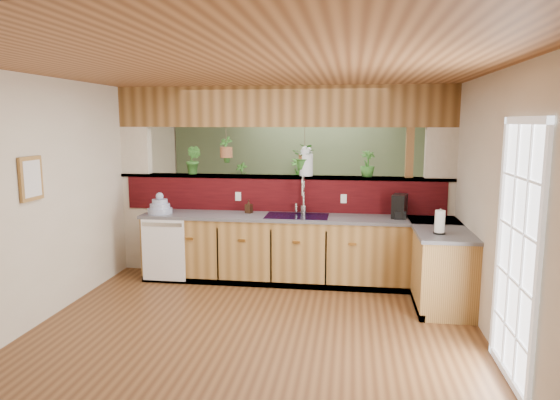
# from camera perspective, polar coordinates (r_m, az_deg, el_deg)

# --- Properties ---
(ground) EXTENTS (4.60, 7.00, 0.01)m
(ground) POSITION_cam_1_polar(r_m,az_deg,el_deg) (5.89, -1.63, -12.17)
(ground) COLOR brown
(ground) RESTS_ON ground
(ceiling) EXTENTS (4.60, 7.00, 0.01)m
(ceiling) POSITION_cam_1_polar(r_m,az_deg,el_deg) (5.52, -1.75, 13.91)
(ceiling) COLOR brown
(ceiling) RESTS_ON ground
(wall_back) EXTENTS (4.60, 0.02, 2.60)m
(wall_back) POSITION_cam_1_polar(r_m,az_deg,el_deg) (9.00, 2.13, 3.68)
(wall_back) COLOR beige
(wall_back) RESTS_ON ground
(wall_front) EXTENTS (4.60, 0.02, 2.60)m
(wall_front) POSITION_cam_1_polar(r_m,az_deg,el_deg) (2.29, -17.20, -12.46)
(wall_front) COLOR beige
(wall_front) RESTS_ON ground
(wall_left) EXTENTS (0.02, 7.00, 2.60)m
(wall_left) POSITION_cam_1_polar(r_m,az_deg,el_deg) (6.37, -22.54, 0.84)
(wall_left) COLOR beige
(wall_left) RESTS_ON ground
(wall_right) EXTENTS (0.02, 7.00, 2.60)m
(wall_right) POSITION_cam_1_polar(r_m,az_deg,el_deg) (5.64, 21.99, -0.08)
(wall_right) COLOR beige
(wall_right) RESTS_ON ground
(pass_through_partition) EXTENTS (4.60, 0.21, 2.60)m
(pass_through_partition) POSITION_cam_1_polar(r_m,az_deg,el_deg) (6.89, 0.48, 1.17)
(pass_through_partition) COLOR beige
(pass_through_partition) RESTS_ON ground
(pass_through_ledge) EXTENTS (4.60, 0.21, 0.04)m
(pass_through_ledge) POSITION_cam_1_polar(r_m,az_deg,el_deg) (6.87, 0.24, 2.65)
(pass_through_ledge) COLOR brown
(pass_through_ledge) RESTS_ON ground
(header_beam) EXTENTS (4.60, 0.15, 0.55)m
(header_beam) POSITION_cam_1_polar(r_m,az_deg,el_deg) (6.84, 0.24, 10.64)
(header_beam) COLOR brown
(header_beam) RESTS_ON ground
(sage_backwall) EXTENTS (4.55, 0.02, 2.55)m
(sage_backwall) POSITION_cam_1_polar(r_m,az_deg,el_deg) (8.98, 2.11, 3.67)
(sage_backwall) COLOR #546746
(sage_backwall) RESTS_ON ground
(countertop) EXTENTS (4.14, 1.52, 0.90)m
(countertop) POSITION_cam_1_polar(r_m,az_deg,el_deg) (6.50, 7.00, -6.04)
(countertop) COLOR olive
(countertop) RESTS_ON ground
(dishwasher) EXTENTS (0.58, 0.03, 0.82)m
(dishwasher) POSITION_cam_1_polar(r_m,az_deg,el_deg) (6.75, -13.20, -5.59)
(dishwasher) COLOR white
(dishwasher) RESTS_ON ground
(navy_sink) EXTENTS (0.82, 0.50, 0.18)m
(navy_sink) POSITION_cam_1_polar(r_m,az_deg,el_deg) (6.56, 1.95, -2.51)
(navy_sink) COLOR black
(navy_sink) RESTS_ON countertop
(french_door) EXTENTS (0.06, 1.02, 2.16)m
(french_door) POSITION_cam_1_polar(r_m,az_deg,el_deg) (4.46, 25.37, -5.84)
(french_door) COLOR white
(french_door) RESTS_ON ground
(framed_print) EXTENTS (0.04, 0.35, 0.45)m
(framed_print) POSITION_cam_1_polar(r_m,az_deg,el_deg) (5.65, -26.56, 2.20)
(framed_print) COLOR olive
(framed_print) RESTS_ON wall_left
(faucet) EXTENTS (0.23, 0.23, 0.52)m
(faucet) POSITION_cam_1_polar(r_m,az_deg,el_deg) (6.64, 2.63, 0.78)
(faucet) COLOR #B7B7B2
(faucet) RESTS_ON countertop
(dish_stack) EXTENTS (0.33, 0.33, 0.29)m
(dish_stack) POSITION_cam_1_polar(r_m,az_deg,el_deg) (6.89, -13.56, -0.78)
(dish_stack) COLOR #919CBC
(dish_stack) RESTS_ON countertop
(soap_dispenser) EXTENTS (0.11, 0.11, 0.18)m
(soap_dispenser) POSITION_cam_1_polar(r_m,az_deg,el_deg) (6.74, -3.59, -0.74)
(soap_dispenser) COLOR #342013
(soap_dispenser) RESTS_ON countertop
(coffee_maker) EXTENTS (0.16, 0.27, 0.30)m
(coffee_maker) POSITION_cam_1_polar(r_m,az_deg,el_deg) (6.56, 13.50, -0.80)
(coffee_maker) COLOR black
(coffee_maker) RESTS_ON countertop
(paper_towel) EXTENTS (0.13, 0.13, 0.28)m
(paper_towel) POSITION_cam_1_polar(r_m,az_deg,el_deg) (5.75, 17.79, -2.46)
(paper_towel) COLOR black
(paper_towel) RESTS_ON countertop
(glass_jar) EXTENTS (0.18, 0.18, 0.40)m
(glass_jar) POSITION_cam_1_polar(r_m,az_deg,el_deg) (6.81, 3.02, 4.47)
(glass_jar) COLOR silver
(glass_jar) RESTS_ON pass_through_ledge
(ledge_plant_left) EXTENTS (0.26, 0.23, 0.40)m
(ledge_plant_left) POSITION_cam_1_polar(r_m,az_deg,el_deg) (7.13, -9.85, 4.53)
(ledge_plant_left) COLOR #2D6623
(ledge_plant_left) RESTS_ON pass_through_ledge
(ledge_plant_right) EXTENTS (0.25, 0.25, 0.35)m
(ledge_plant_right) POSITION_cam_1_polar(r_m,az_deg,el_deg) (6.79, 9.97, 4.09)
(ledge_plant_right) COLOR #2D6623
(ledge_plant_right) RESTS_ON pass_through_ledge
(hanging_plant_a) EXTENTS (0.23, 0.20, 0.48)m
(hanging_plant_a) POSITION_cam_1_polar(r_m,az_deg,el_deg) (6.99, -6.18, 6.69)
(hanging_plant_a) COLOR brown
(hanging_plant_a) RESTS_ON header_beam
(hanging_plant_b) EXTENTS (0.36, 0.33, 0.51)m
(hanging_plant_b) POSITION_cam_1_polar(r_m,az_deg,el_deg) (6.80, 2.83, 6.21)
(hanging_plant_b) COLOR brown
(hanging_plant_b) RESTS_ON header_beam
(shelving_console) EXTENTS (1.54, 0.59, 1.00)m
(shelving_console) POSITION_cam_1_polar(r_m,az_deg,el_deg) (8.93, -1.23, -1.54)
(shelving_console) COLOR black
(shelving_console) RESTS_ON ground
(shelf_plant_a) EXTENTS (0.25, 0.20, 0.41)m
(shelf_plant_a) POSITION_cam_1_polar(r_m,az_deg,el_deg) (8.93, -4.40, 3.00)
(shelf_plant_a) COLOR #2D6623
(shelf_plant_a) RESTS_ON shelving_console
(shelf_plant_b) EXTENTS (0.36, 0.36, 0.49)m
(shelf_plant_b) POSITION_cam_1_polar(r_m,az_deg,el_deg) (8.76, 2.07, 3.17)
(shelf_plant_b) COLOR #2D6623
(shelf_plant_b) RESTS_ON shelving_console
(floor_plant) EXTENTS (0.66, 0.58, 0.69)m
(floor_plant) POSITION_cam_1_polar(r_m,az_deg,el_deg) (8.05, 8.23, -3.92)
(floor_plant) COLOR #2D6623
(floor_plant) RESTS_ON ground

